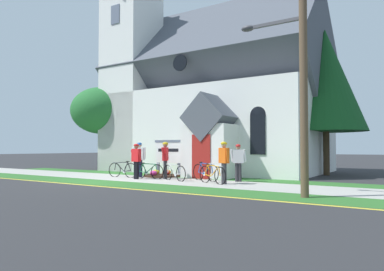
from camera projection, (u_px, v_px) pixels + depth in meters
ground at (160, 176)px, 18.79m from camera, size 140.00×140.00×0.00m
sidewalk_slab at (142, 179)px, 16.85m from camera, size 32.00×2.79×0.01m
grass_verge at (106, 183)px, 14.93m from camera, size 32.00×1.79×0.01m
church_lawn at (171, 176)px, 18.75m from camera, size 24.00×1.76×0.01m
curb_paint_stripe at (86, 185)px, 14.05m from camera, size 28.00×0.16×0.01m
church_building at (207, 98)px, 23.05m from camera, size 13.44×9.91×13.36m
church_sign at (169, 153)px, 18.63m from camera, size 1.73×0.14×1.88m
flower_bed at (162, 175)px, 18.14m from camera, size 1.82×1.82×0.34m
bicycle_yellow at (148, 171)px, 16.94m from camera, size 1.76×0.11×0.79m
bicycle_blue at (212, 174)px, 14.70m from camera, size 1.62×0.68×0.83m
bicycle_red at (174, 172)px, 16.00m from camera, size 1.63×0.60×0.80m
bicycle_silver at (123, 170)px, 17.79m from camera, size 1.72×0.23×0.84m
bicycle_green at (205, 172)px, 15.93m from camera, size 1.66×0.61×0.85m
cyclist_in_red_jersey at (224, 159)px, 14.45m from camera, size 0.57×0.48×1.72m
cyclist_in_yellow_jersey at (238, 160)px, 15.51m from camera, size 0.62×0.40×1.63m
cyclist_in_orange_jersey at (139, 157)px, 17.89m from camera, size 0.67×0.36×1.73m
cyclist_in_white_jersey at (136, 158)px, 16.74m from camera, size 0.64×0.33×1.66m
cyclist_in_green_jersey at (165, 157)px, 16.87m from camera, size 0.39×0.75×1.74m
cyclist_in_blue_jersey at (136, 159)px, 18.45m from camera, size 0.27×0.73×1.58m
utility_pole at (300, 53)px, 10.80m from camera, size 3.12×0.28×7.79m
roadside_conifer at (325, 80)px, 19.32m from camera, size 4.24×4.24×7.89m
yard_deciduous_tree at (101, 111)px, 24.08m from camera, size 3.93×3.93×5.52m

